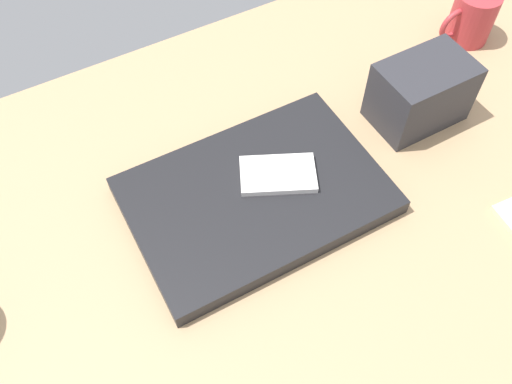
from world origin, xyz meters
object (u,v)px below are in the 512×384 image
object	(u,v)px
coffee_mug	(471,17)
laptop_closed	(256,195)
desk_organizer	(421,93)
cell_phone_on_laptop	(275,175)

from	to	relation	value
coffee_mug	laptop_closed	bearing A→B (deg)	13.99
laptop_closed	desk_organizer	world-z (taller)	desk_organizer
cell_phone_on_laptop	desk_organizer	bearing A→B (deg)	-177.13
cell_phone_on_laptop	coffee_mug	distance (cm)	44.82
laptop_closed	coffee_mug	distance (cm)	48.16
laptop_closed	desk_organizer	size ratio (longest dim) A/B	2.50
cell_phone_on_laptop	coffee_mug	size ratio (longest dim) A/B	1.13
laptop_closed	coffee_mug	world-z (taller)	coffee_mug
cell_phone_on_laptop	coffee_mug	world-z (taller)	coffee_mug
cell_phone_on_laptop	desk_organizer	xyz separation A→B (cm)	(-24.80, -1.25, 1.87)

